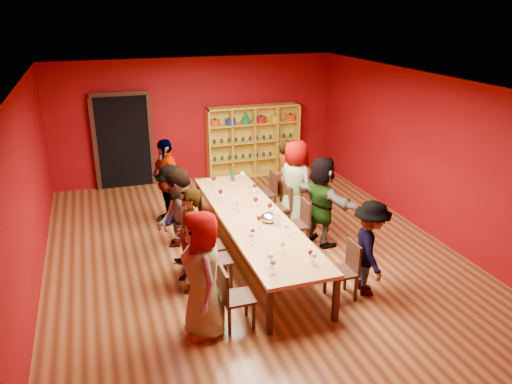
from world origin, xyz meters
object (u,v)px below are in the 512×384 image
person_left_1 (190,240)px  person_right_4 (285,176)px  tasting_table (254,220)px  chair_person_right_2 (300,221)px  shelving_unit (253,137)px  chair_person_left_3 (192,217)px  chair_person_left_1 (212,257)px  chair_person_left_0 (232,295)px  person_left_2 (179,224)px  spittoon_bowl (269,217)px  chair_person_right_4 (268,190)px  chair_person_left_2 (205,243)px  person_left_0 (203,275)px  person_left_4 (167,181)px  person_right_2 (322,201)px  person_right_3 (295,184)px  chair_person_right_0 (346,267)px  person_right_0 (370,248)px  person_left_3 (172,206)px  wine_bottle (233,175)px  chair_person_left_4 (181,197)px  chair_person_right_3 (282,204)px

person_left_1 → person_right_4: (2.53, 2.49, -0.05)m
tasting_table → chair_person_right_2: (0.91, 0.11, -0.20)m
shelving_unit → chair_person_left_3: bearing=-124.0°
chair_person_right_2 → chair_person_left_1: bearing=-155.7°
tasting_table → chair_person_left_0: chair_person_left_0 is taller
chair_person_left_1 → person_left_2: bearing=129.4°
shelving_unit → spittoon_bowl: (-1.20, -4.57, -0.16)m
person_left_1 → chair_person_right_4: bearing=157.0°
tasting_table → chair_person_left_2: (-0.91, -0.21, -0.20)m
person_left_0 → chair_person_left_1: (0.39, 1.13, -0.38)m
person_left_4 → chair_person_right_4: (2.08, -0.21, -0.37)m
chair_person_right_2 → person_left_0: bearing=-138.6°
person_right_2 → person_right_3: person_right_3 is taller
chair_person_left_3 → person_right_2: person_right_2 is taller
person_right_3 → chair_person_right_4: (-0.26, 0.81, -0.38)m
chair_person_right_2 → spittoon_bowl: (-0.71, -0.36, 0.32)m
chair_person_right_0 → chair_person_left_0: bearing=-174.4°
chair_person_left_1 → person_left_4: bearing=95.6°
person_left_1 → person_right_0: (2.54, -0.95, -0.08)m
person_left_3 → spittoon_bowl: size_ratio=5.04×
chair_person_left_1 → person_right_3: person_right_3 is taller
person_left_0 → person_left_2: size_ratio=0.98×
person_right_3 → wine_bottle: 1.38m
chair_person_left_2 → chair_person_left_4: 2.19m
person_right_3 → person_left_2: bearing=95.0°
chair_person_left_3 → chair_person_right_2: same height
chair_person_left_1 → chair_person_left_2: 0.50m
shelving_unit → chair_person_left_4: bearing=-134.7°
shelving_unit → person_right_2: shelving_unit is taller
chair_person_right_2 → wine_bottle: bearing=112.1°
person_left_3 → person_left_4: 1.10m
spittoon_bowl → chair_person_right_0: bearing=-63.1°
person_left_1 → person_right_4: person_left_1 is taller
chair_person_left_0 → wine_bottle: size_ratio=2.73×
chair_person_left_2 → spittoon_bowl: (1.11, -0.05, 0.32)m
chair_person_left_1 → person_right_2: size_ratio=0.53×
chair_person_left_4 → chair_person_right_2: (1.82, -1.87, 0.00)m
chair_person_left_1 → person_right_4: 3.33m
person_left_4 → chair_person_right_4: bearing=63.0°
person_left_0 → chair_person_right_0: bearing=92.0°
chair_person_left_1 → chair_person_right_2: (1.82, 0.82, 0.00)m
chair_person_left_0 → person_left_3: bearing=97.0°
tasting_table → chair_person_left_4: bearing=114.6°
chair_person_left_0 → person_left_1: 1.22m
person_left_4 → wine_bottle: (1.35, -0.07, 0.01)m
person_left_1 → person_right_4: size_ratio=1.06×
chair_person_right_3 → person_left_2: bearing=-152.3°
chair_person_right_0 → chair_person_left_1: bearing=152.5°
chair_person_right_0 → person_left_3: bearing=130.2°
person_right_0 → shelving_unit: bearing=16.4°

